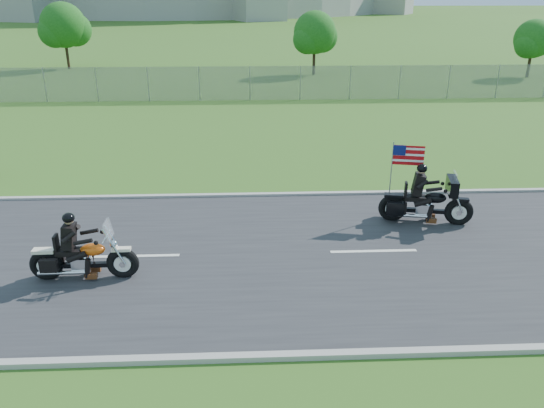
{
  "coord_description": "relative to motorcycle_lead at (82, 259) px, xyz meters",
  "views": [
    {
      "loc": [
        0.89,
        -11.86,
        6.21
      ],
      "look_at": [
        1.42,
        0.0,
        1.38
      ],
      "focal_mm": 35.0,
      "sensor_mm": 36.0,
      "label": 1
    }
  ],
  "objects": [
    {
      "name": "tree_fence_far",
      "position": [
        24.99,
        29.03,
        2.11
      ],
      "size": [
        3.08,
        2.87,
        4.2
      ],
      "color": "#382316",
      "rests_on": "ground"
    },
    {
      "name": "curb_north",
      "position": [
        2.95,
        5.05,
        -0.48
      ],
      "size": [
        120.0,
        0.18,
        0.12
      ],
      "primitive_type": "cube",
      "color": "#9E9B93",
      "rests_on": "ground"
    },
    {
      "name": "tree_fence_near",
      "position": [
        9.0,
        31.04,
        2.45
      ],
      "size": [
        3.52,
        3.28,
        4.75
      ],
      "color": "#382316",
      "rests_on": "ground"
    },
    {
      "name": "ground",
      "position": [
        2.95,
        1.0,
        -0.53
      ],
      "size": [
        420.0,
        420.0,
        0.0
      ],
      "primitive_type": "plane",
      "color": "#34591C",
      "rests_on": "ground"
    },
    {
      "name": "motorcycle_lead",
      "position": [
        0.0,
        0.0,
        0.0
      ],
      "size": [
        2.47,
        0.59,
        1.67
      ],
      "rotation": [
        0.0,
        0.0,
        0.01
      ],
      "color": "black",
      "rests_on": "ground"
    },
    {
      "name": "motorcycle_follow",
      "position": [
        8.79,
        2.76,
        0.07
      ],
      "size": [
        2.61,
        1.08,
        2.19
      ],
      "rotation": [
        0.0,
        0.0,
        -0.2
      ],
      "color": "black",
      "rests_on": "ground"
    },
    {
      "name": "road",
      "position": [
        2.95,
        1.0,
        -0.51
      ],
      "size": [
        120.0,
        8.0,
        0.04
      ],
      "primitive_type": "cube",
      "color": "#28282B",
      "rests_on": "ground"
    },
    {
      "name": "fence",
      "position": [
        -2.05,
        21.0,
        0.47
      ],
      "size": [
        60.0,
        0.03,
        2.0
      ],
      "primitive_type": "cube",
      "color": "gray",
      "rests_on": "ground"
    },
    {
      "name": "curb_south",
      "position": [
        2.95,
        -3.05,
        -0.48
      ],
      "size": [
        120.0,
        0.18,
        0.12
      ],
      "primitive_type": "cube",
      "color": "#9E9B93",
      "rests_on": "ground"
    },
    {
      "name": "tree_fence_mid",
      "position": [
        -11.0,
        35.04,
        2.78
      ],
      "size": [
        3.96,
        3.69,
        5.3
      ],
      "color": "#382316",
      "rests_on": "ground"
    }
  ]
}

